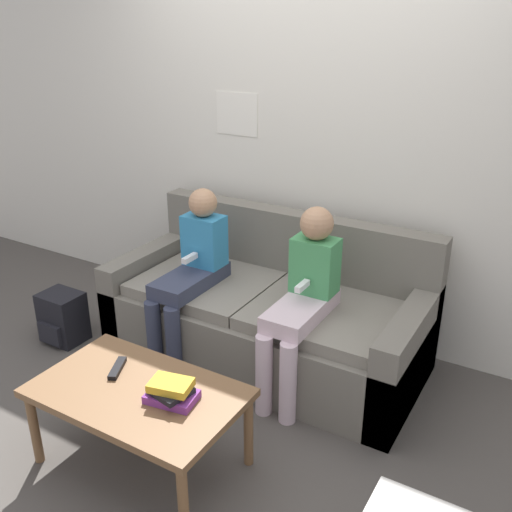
# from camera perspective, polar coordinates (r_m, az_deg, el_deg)

# --- Properties ---
(ground_plane) EXTENTS (10.00, 10.00, 0.00)m
(ground_plane) POSITION_cam_1_polar(r_m,az_deg,el_deg) (3.23, -3.82, -14.30)
(ground_plane) COLOR #4C4742
(wall_back) EXTENTS (8.00, 0.06, 2.60)m
(wall_back) POSITION_cam_1_polar(r_m,az_deg,el_deg) (3.56, 5.54, 12.27)
(wall_back) COLOR silver
(wall_back) RESTS_ON ground_plane
(couch) EXTENTS (1.87, 0.86, 0.84)m
(couch) POSITION_cam_1_polar(r_m,az_deg,el_deg) (3.47, 1.20, -5.92)
(couch) COLOR #6B665B
(couch) RESTS_ON ground_plane
(coffee_table) EXTENTS (0.94, 0.57, 0.41)m
(coffee_table) POSITION_cam_1_polar(r_m,az_deg,el_deg) (2.69, -11.71, -13.71)
(coffee_table) COLOR brown
(coffee_table) RESTS_ON ground_plane
(person_left) EXTENTS (0.24, 0.58, 1.03)m
(person_left) POSITION_cam_1_polar(r_m,az_deg,el_deg) (3.38, -6.48, -1.23)
(person_left) COLOR #33384C
(person_left) RESTS_ON ground_plane
(person_right) EXTENTS (0.24, 0.58, 1.04)m
(person_right) POSITION_cam_1_polar(r_m,az_deg,el_deg) (3.03, 4.74, -3.93)
(person_right) COLOR silver
(person_right) RESTS_ON ground_plane
(tv_remote) EXTENTS (0.11, 0.17, 0.02)m
(tv_remote) POSITION_cam_1_polar(r_m,az_deg,el_deg) (2.81, -13.70, -10.84)
(tv_remote) COLOR black
(tv_remote) RESTS_ON coffee_table
(book_stack) EXTENTS (0.23, 0.18, 0.10)m
(book_stack) POSITION_cam_1_polar(r_m,az_deg,el_deg) (2.55, -8.48, -13.26)
(book_stack) COLOR #7A3389
(book_stack) RESTS_ON coffee_table
(backpack) EXTENTS (0.26, 0.24, 0.33)m
(backpack) POSITION_cam_1_polar(r_m,az_deg,el_deg) (3.88, -18.78, -5.86)
(backpack) COLOR black
(backpack) RESTS_ON ground_plane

